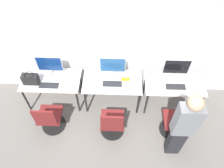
# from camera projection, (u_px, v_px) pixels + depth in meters

# --- Properties ---
(ground_plane) EXTENTS (20.00, 20.00, 0.00)m
(ground_plane) POSITION_uv_depth(u_px,v_px,m) (112.00, 114.00, 4.67)
(ground_plane) COLOR slate
(wall_back) EXTENTS (12.00, 0.05, 2.80)m
(wall_back) POSITION_uv_depth(u_px,v_px,m) (113.00, 40.00, 4.03)
(wall_back) COLOR silver
(wall_back) RESTS_ON ground_plane
(desk_left) EXTENTS (1.16, 0.63, 0.71)m
(desk_left) POSITION_uv_depth(u_px,v_px,m) (52.00, 82.00, 4.39)
(desk_left) COLOR silver
(desk_left) RESTS_ON ground_plane
(monitor_left) EXTENTS (0.50, 0.14, 0.46)m
(monitor_left) POSITION_uv_depth(u_px,v_px,m) (50.00, 65.00, 4.23)
(monitor_left) COLOR #B2B2B7
(monitor_left) RESTS_ON desk_left
(keyboard_left) EXTENTS (0.37, 0.13, 0.02)m
(keyboard_left) POSITION_uv_depth(u_px,v_px,m) (49.00, 85.00, 4.23)
(keyboard_left) COLOR #262628
(keyboard_left) RESTS_ON desk_left
(mouse_left) EXTENTS (0.06, 0.09, 0.03)m
(mouse_left) POSITION_uv_depth(u_px,v_px,m) (62.00, 85.00, 4.22)
(mouse_left) COLOR silver
(mouse_left) RESTS_ON desk_left
(office_chair_left) EXTENTS (0.48, 0.48, 0.87)m
(office_chair_left) POSITION_uv_depth(u_px,v_px,m) (50.00, 119.00, 4.19)
(office_chair_left) COLOR black
(office_chair_left) RESTS_ON ground_plane
(desk_center) EXTENTS (1.16, 0.63, 0.71)m
(desk_center) POSITION_uv_depth(u_px,v_px,m) (112.00, 84.00, 4.37)
(desk_center) COLOR silver
(desk_center) RESTS_ON ground_plane
(monitor_center) EXTENTS (0.50, 0.14, 0.46)m
(monitor_center) POSITION_uv_depth(u_px,v_px,m) (113.00, 66.00, 4.21)
(monitor_center) COLOR #B2B2B7
(monitor_center) RESTS_ON desk_center
(keyboard_center) EXTENTS (0.37, 0.13, 0.02)m
(keyboard_center) POSITION_uv_depth(u_px,v_px,m) (112.00, 84.00, 4.25)
(keyboard_center) COLOR #262628
(keyboard_center) RESTS_ON desk_center
(mouse_center) EXTENTS (0.06, 0.09, 0.03)m
(mouse_center) POSITION_uv_depth(u_px,v_px,m) (125.00, 85.00, 4.23)
(mouse_center) COLOR silver
(mouse_center) RESTS_ON desk_center
(office_chair_center) EXTENTS (0.48, 0.48, 0.87)m
(office_chair_center) POSITION_uv_depth(u_px,v_px,m) (112.00, 124.00, 4.13)
(office_chair_center) COLOR black
(office_chair_center) RESTS_ON ground_plane
(desk_right) EXTENTS (1.16, 0.63, 0.71)m
(desk_right) POSITION_uv_depth(u_px,v_px,m) (174.00, 86.00, 4.34)
(desk_right) COLOR silver
(desk_right) RESTS_ON ground_plane
(monitor_right) EXTENTS (0.50, 0.14, 0.46)m
(monitor_right) POSITION_uv_depth(u_px,v_px,m) (176.00, 68.00, 4.18)
(monitor_right) COLOR #B2B2B7
(monitor_right) RESTS_ON desk_right
(keyboard_right) EXTENTS (0.37, 0.13, 0.02)m
(keyboard_right) POSITION_uv_depth(u_px,v_px,m) (176.00, 87.00, 4.21)
(keyboard_right) COLOR #262628
(keyboard_right) RESTS_ON desk_right
(mouse_right) EXTENTS (0.06, 0.09, 0.03)m
(mouse_right) POSITION_uv_depth(u_px,v_px,m) (190.00, 87.00, 4.19)
(mouse_right) COLOR silver
(mouse_right) RESTS_ON desk_right
(office_chair_right) EXTENTS (0.48, 0.48, 0.87)m
(office_chair_right) POSITION_uv_depth(u_px,v_px,m) (175.00, 124.00, 4.13)
(office_chair_right) COLOR black
(office_chair_right) RESTS_ON ground_plane
(person_right) EXTENTS (0.36, 0.23, 1.72)m
(person_right) POSITION_uv_depth(u_px,v_px,m) (183.00, 126.00, 3.43)
(person_right) COLOR #232328
(person_right) RESTS_ON ground_plane
(handbag) EXTENTS (0.30, 0.18, 0.25)m
(handbag) POSITION_uv_depth(u_px,v_px,m) (30.00, 79.00, 4.19)
(handbag) COLOR black
(handbag) RESTS_ON desk_left
(placard_center) EXTENTS (0.16, 0.03, 0.08)m
(placard_center) POSITION_uv_depth(u_px,v_px,m) (125.00, 79.00, 4.29)
(placard_center) COLOR yellow
(placard_center) RESTS_ON desk_center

